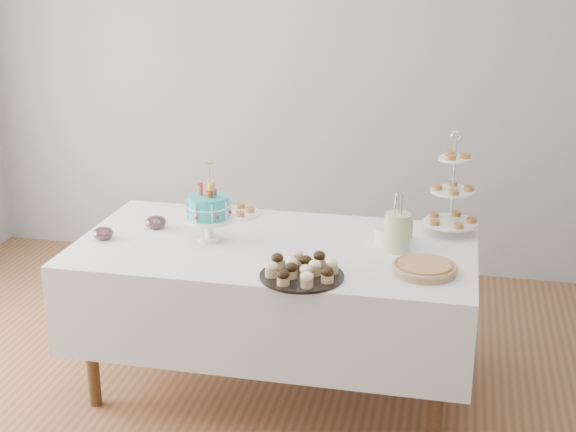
% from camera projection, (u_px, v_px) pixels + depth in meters
% --- Properties ---
extents(floor, '(5.00, 5.00, 0.00)m').
position_uv_depth(floor, '(261.00, 416.00, 3.84)').
color(floor, brown).
rests_on(floor, ground).
extents(walls, '(5.04, 4.04, 2.70)m').
position_uv_depth(walls, '(258.00, 141.00, 3.41)').
color(walls, '#A2A4A7').
rests_on(walls, floor).
extents(table, '(1.92, 1.02, 0.77)m').
position_uv_depth(table, '(275.00, 287.00, 3.94)').
color(table, white).
rests_on(table, floor).
extents(birthday_cake, '(0.25, 0.25, 0.39)m').
position_uv_depth(birthday_cake, '(209.00, 220.00, 3.89)').
color(birthday_cake, white).
rests_on(birthday_cake, table).
extents(cupcake_tray, '(0.37, 0.37, 0.08)m').
position_uv_depth(cupcake_tray, '(302.00, 269.00, 3.47)').
color(cupcake_tray, black).
rests_on(cupcake_tray, table).
extents(pie, '(0.29, 0.29, 0.05)m').
position_uv_depth(pie, '(424.00, 268.00, 3.52)').
color(pie, tan).
rests_on(pie, table).
extents(tiered_stand, '(0.27, 0.27, 0.53)m').
position_uv_depth(tiered_stand, '(453.00, 192.00, 3.95)').
color(tiered_stand, silver).
rests_on(tiered_stand, table).
extents(plate_stack, '(0.17, 0.17, 0.07)m').
position_uv_depth(plate_stack, '(392.00, 235.00, 3.90)').
color(plate_stack, white).
rests_on(plate_stack, table).
extents(pastry_plate, '(0.25, 0.25, 0.04)m').
position_uv_depth(pastry_plate, '(236.00, 211.00, 4.30)').
color(pastry_plate, white).
rests_on(pastry_plate, table).
extents(jam_bowl_a, '(0.10, 0.10, 0.06)m').
position_uv_depth(jam_bowl_a, '(103.00, 233.00, 3.93)').
color(jam_bowl_a, silver).
rests_on(jam_bowl_a, table).
extents(jam_bowl_b, '(0.11, 0.11, 0.06)m').
position_uv_depth(jam_bowl_b, '(156.00, 222.00, 4.08)').
color(jam_bowl_b, silver).
rests_on(jam_bowl_b, table).
extents(utensil_pitcher, '(0.13, 0.13, 0.28)m').
position_uv_depth(utensil_pitcher, '(397.00, 231.00, 3.76)').
color(utensil_pitcher, white).
rests_on(utensil_pitcher, table).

